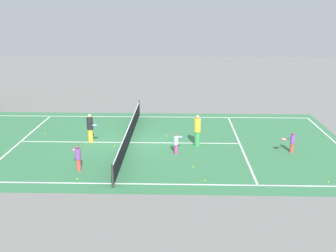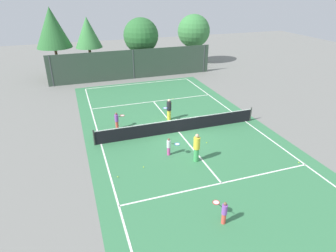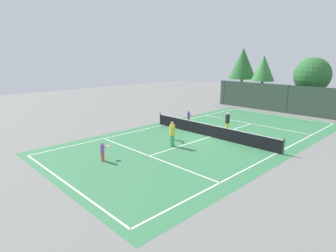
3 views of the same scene
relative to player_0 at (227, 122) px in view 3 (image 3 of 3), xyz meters
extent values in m
plane|color=slate|center=(-0.04, -2.26, -0.87)|extent=(80.00, 80.00, 0.00)
cube|color=#387A4C|center=(-0.04, -2.26, -0.87)|extent=(13.00, 25.00, 0.00)
cube|color=white|center=(-5.54, -2.26, -0.87)|extent=(0.10, 24.00, 0.01)
cube|color=white|center=(5.46, -2.26, -0.87)|extent=(0.10, 24.00, 0.01)
cube|color=white|center=(-0.04, -14.26, -0.87)|extent=(11.00, 0.10, 0.01)
cube|color=white|center=(-0.04, 9.74, -0.87)|extent=(11.00, 0.10, 0.01)
cube|color=white|center=(-0.04, -8.66, -0.87)|extent=(11.00, 0.10, 0.01)
cube|color=white|center=(-0.04, 4.14, -0.87)|extent=(11.00, 0.10, 0.01)
cube|color=white|center=(-0.04, -2.26, -0.87)|extent=(0.10, 12.80, 0.01)
cylinder|color=#333833|center=(-5.94, -2.26, -0.32)|extent=(0.10, 0.10, 1.10)
cylinder|color=#333833|center=(5.86, -2.26, -0.32)|extent=(0.10, 0.10, 1.10)
cube|color=black|center=(-0.04, -2.26, -0.40)|extent=(11.80, 0.03, 0.95)
cube|color=white|center=(-0.04, -2.26, 0.10)|extent=(11.80, 0.04, 0.05)
cube|color=#384C3D|center=(-0.04, 11.74, 0.73)|extent=(18.00, 0.06, 3.20)
cylinder|color=#3F4447|center=(-8.54, 11.74, 0.73)|extent=(0.12, 0.12, 3.20)
cylinder|color=#3F4447|center=(-0.04, 11.74, 0.73)|extent=(0.12, 0.12, 3.20)
cylinder|color=brown|center=(-7.91, 15.04, 0.79)|extent=(0.29, 0.29, 3.32)
cone|color=#2D6B33|center=(-7.91, 15.04, 4.53)|extent=(3.74, 3.74, 4.16)
cylinder|color=brown|center=(-4.36, 14.13, 0.76)|extent=(0.30, 0.30, 3.27)
cone|color=#3D8442|center=(-4.36, 14.13, 4.00)|extent=(2.89, 2.89, 3.21)
cylinder|color=brown|center=(1.53, 14.19, 0.49)|extent=(0.30, 0.30, 2.72)
sphere|color=#2D6B33|center=(1.53, 14.19, 3.35)|extent=(4.00, 4.00, 4.00)
cylinder|color=yellow|center=(0.01, 0.01, -0.48)|extent=(0.29, 0.29, 0.79)
cylinder|color=#232328|center=(0.01, 0.01, 0.26)|extent=(0.36, 0.36, 0.69)
sphere|color=beige|center=(0.01, 0.01, 0.71)|extent=(0.21, 0.21, 0.21)
cylinder|color=black|center=(-0.24, -0.21, 0.30)|extent=(0.17, 0.15, 0.03)
torus|color=blue|center=(-0.43, -0.37, 0.30)|extent=(0.47, 0.47, 0.03)
cylinder|color=silver|center=(-0.43, -0.37, 0.30)|extent=(0.39, 0.39, 0.00)
cylinder|color=#E54C3F|center=(-4.10, -0.31, -0.57)|extent=(0.22, 0.22, 0.60)
cylinder|color=purple|center=(-4.10, -0.31, -0.02)|extent=(0.27, 0.27, 0.52)
sphere|color=brown|center=(-4.10, -0.31, 0.33)|extent=(0.16, 0.16, 0.16)
cylinder|color=black|center=(-3.85, -0.17, 0.01)|extent=(0.19, 0.12, 0.03)
torus|color=red|center=(-3.63, -0.06, 0.01)|extent=(0.45, 0.45, 0.03)
cylinder|color=silver|center=(-3.63, -0.06, 0.01)|extent=(0.37, 0.37, 0.00)
cylinder|color=#D14799|center=(-1.74, -4.99, -0.60)|extent=(0.20, 0.20, 0.54)
cylinder|color=silver|center=(-1.74, -4.99, -0.10)|extent=(0.25, 0.25, 0.47)
sphere|color=brown|center=(-1.74, -4.99, 0.21)|extent=(0.15, 0.15, 0.15)
cylinder|color=black|center=(-1.50, -5.11, -0.08)|extent=(0.19, 0.11, 0.03)
torus|color=blue|center=(-1.27, -5.22, -0.08)|extent=(0.44, 0.44, 0.03)
cylinder|color=silver|center=(-1.27, -5.22, -0.08)|extent=(0.37, 0.37, 0.00)
cylinder|color=#E54C3F|center=(-1.36, -11.26, -0.60)|extent=(0.20, 0.20, 0.54)
cylinder|color=purple|center=(-1.36, -11.26, -0.09)|extent=(0.25, 0.25, 0.47)
sphere|color=brown|center=(-1.36, -11.26, 0.22)|extent=(0.15, 0.15, 0.15)
cylinder|color=black|center=(-1.44, -11.00, -0.07)|extent=(0.09, 0.20, 0.03)
torus|color=red|center=(-1.51, -10.76, -0.07)|extent=(0.41, 0.41, 0.03)
cylinder|color=silver|center=(-1.51, -10.76, -0.07)|extent=(0.34, 0.34, 0.00)
cylinder|color=#3FA559|center=(-0.42, -6.17, -0.45)|extent=(0.31, 0.31, 0.84)
cylinder|color=yellow|center=(-0.42, -6.17, 0.34)|extent=(0.39, 0.39, 0.74)
sphere|color=tan|center=(-0.42, -6.17, 0.82)|extent=(0.23, 0.23, 0.23)
sphere|color=#CCE533|center=(-5.15, -6.33, -0.84)|extent=(0.07, 0.07, 0.07)
sphere|color=#CCE533|center=(5.24, -8.38, -0.84)|extent=(0.07, 0.07, 0.07)
sphere|color=#CCE533|center=(-0.71, -1.50, -0.84)|extent=(0.07, 0.07, 0.07)
sphere|color=#CCE533|center=(-3.58, -5.85, -0.84)|extent=(0.07, 0.07, 0.07)
sphere|color=#CCE533|center=(-5.16, -0.48, -0.84)|extent=(0.07, 0.07, 0.07)
sphere|color=#CCE533|center=(1.87, 4.27, -0.84)|extent=(0.07, 0.07, 0.07)
sphere|color=#CCE533|center=(1.33, 3.15, -0.84)|extent=(0.07, 0.07, 0.07)
sphere|color=#CCE533|center=(-5.14, -11.89, -0.84)|extent=(0.07, 0.07, 0.07)
sphere|color=#CCE533|center=(1.14, -4.40, -0.84)|extent=(0.07, 0.07, 0.07)
camera|label=1|loc=(-21.48, -5.11, 6.79)|focal=41.92mm
camera|label=2|loc=(-6.90, -19.85, 8.69)|focal=31.60mm
camera|label=3|loc=(12.86, -19.51, 5.29)|focal=29.56mm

